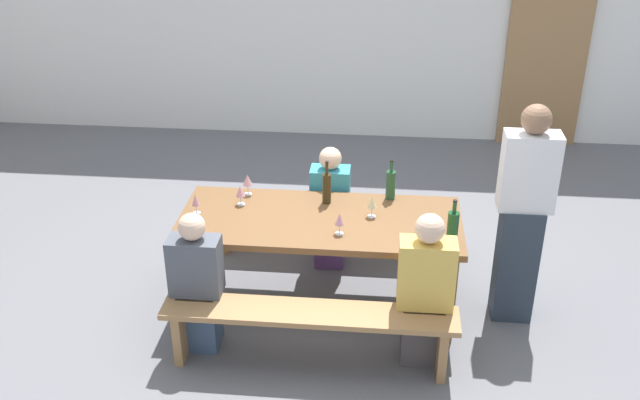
{
  "coord_description": "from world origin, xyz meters",
  "views": [
    {
      "loc": [
        0.45,
        -4.67,
        3.28
      ],
      "look_at": [
        0.0,
        0.0,
        0.9
      ],
      "focal_mm": 40.53,
      "sensor_mm": 36.0,
      "label": 1
    }
  ],
  "objects_px": {
    "tasting_table": "(320,227)",
    "wine_bottle_0": "(453,227)",
    "seated_guest_far_0": "(330,210)",
    "wine_glass_3": "(372,202)",
    "seated_guest_near_0": "(197,286)",
    "wine_bottle_1": "(327,187)",
    "bench_near": "(309,322)",
    "standing_host": "(522,219)",
    "wine_bottle_2": "(391,184)",
    "wine_glass_1": "(248,181)",
    "bench_far": "(328,217)",
    "wine_glass_2": "(196,200)",
    "seated_guest_near_1": "(425,293)",
    "wooden_door": "(546,56)",
    "wine_glass_0": "(240,192)",
    "wine_glass_4": "(340,220)"
  },
  "relations": [
    {
      "from": "wine_glass_1",
      "to": "tasting_table",
      "type": "bearing_deg",
      "value": -29.4
    },
    {
      "from": "tasting_table",
      "to": "seated_guest_near_0",
      "type": "xyz_separation_m",
      "value": [
        -0.8,
        -0.6,
        -0.18
      ]
    },
    {
      "from": "wine_bottle_1",
      "to": "standing_host",
      "type": "distance_m",
      "value": 1.46
    },
    {
      "from": "wine_glass_2",
      "to": "wine_glass_1",
      "type": "bearing_deg",
      "value": 47.41
    },
    {
      "from": "tasting_table",
      "to": "wine_glass_3",
      "type": "xyz_separation_m",
      "value": [
        0.38,
        0.06,
        0.19
      ]
    },
    {
      "from": "wine_glass_0",
      "to": "tasting_table",
      "type": "bearing_deg",
      "value": -14.4
    },
    {
      "from": "bench_near",
      "to": "wine_glass_1",
      "type": "height_order",
      "value": "wine_glass_1"
    },
    {
      "from": "wine_glass_2",
      "to": "bench_far",
      "type": "bearing_deg",
      "value": 39.45
    },
    {
      "from": "seated_guest_far_0",
      "to": "wooden_door",
      "type": "bearing_deg",
      "value": 143.04
    },
    {
      "from": "bench_near",
      "to": "seated_guest_near_1",
      "type": "bearing_deg",
      "value": 11.11
    },
    {
      "from": "wine_bottle_1",
      "to": "wine_glass_2",
      "type": "bearing_deg",
      "value": -164.01
    },
    {
      "from": "wooden_door",
      "to": "wine_bottle_2",
      "type": "bearing_deg",
      "value": -118.57
    },
    {
      "from": "wine_glass_0",
      "to": "wine_glass_2",
      "type": "xyz_separation_m",
      "value": [
        -0.3,
        -0.17,
        -0.0
      ]
    },
    {
      "from": "wine_glass_0",
      "to": "wine_glass_4",
      "type": "distance_m",
      "value": 0.87
    },
    {
      "from": "wine_glass_4",
      "to": "seated_guest_near_1",
      "type": "bearing_deg",
      "value": -31.9
    },
    {
      "from": "wine_glass_1",
      "to": "seated_guest_near_0",
      "type": "distance_m",
      "value": 1.03
    },
    {
      "from": "wine_glass_1",
      "to": "seated_guest_near_1",
      "type": "distance_m",
      "value": 1.69
    },
    {
      "from": "bench_far",
      "to": "wine_glass_1",
      "type": "relative_size",
      "value": 11.66
    },
    {
      "from": "tasting_table",
      "to": "wine_bottle_1",
      "type": "xyz_separation_m",
      "value": [
        0.03,
        0.26,
        0.2
      ]
    },
    {
      "from": "wine_bottle_0",
      "to": "wine_glass_3",
      "type": "bearing_deg",
      "value": 149.61
    },
    {
      "from": "wooden_door",
      "to": "wine_glass_3",
      "type": "relative_size",
      "value": 12.27
    },
    {
      "from": "wine_bottle_1",
      "to": "seated_guest_near_1",
      "type": "relative_size",
      "value": 0.31
    },
    {
      "from": "bench_far",
      "to": "seated_guest_near_1",
      "type": "distance_m",
      "value": 1.56
    },
    {
      "from": "wine_bottle_2",
      "to": "wine_glass_3",
      "type": "xyz_separation_m",
      "value": [
        -0.13,
        -0.32,
        -0.0
      ]
    },
    {
      "from": "seated_guest_far_0",
      "to": "wine_glass_3",
      "type": "bearing_deg",
      "value": 33.31
    },
    {
      "from": "tasting_table",
      "to": "wooden_door",
      "type": "bearing_deg",
      "value": 57.71
    },
    {
      "from": "seated_guest_near_0",
      "to": "tasting_table",
      "type": "bearing_deg",
      "value": -53.12
    },
    {
      "from": "bench_far",
      "to": "wine_glass_3",
      "type": "relative_size",
      "value": 11.62
    },
    {
      "from": "wine_glass_2",
      "to": "seated_guest_far_0",
      "type": "xyz_separation_m",
      "value": [
        0.95,
        0.61,
        -0.35
      ]
    },
    {
      "from": "wooden_door",
      "to": "wine_glass_4",
      "type": "relative_size",
      "value": 12.9
    },
    {
      "from": "tasting_table",
      "to": "wine_bottle_0",
      "type": "bearing_deg",
      "value": -16.06
    },
    {
      "from": "seated_guest_near_0",
      "to": "wine_bottle_1",
      "type": "bearing_deg",
      "value": -43.88
    },
    {
      "from": "tasting_table",
      "to": "standing_host",
      "type": "relative_size",
      "value": 1.24
    },
    {
      "from": "bench_near",
      "to": "seated_guest_near_0",
      "type": "height_order",
      "value": "seated_guest_near_0"
    },
    {
      "from": "wine_bottle_2",
      "to": "seated_guest_near_0",
      "type": "bearing_deg",
      "value": -143.37
    },
    {
      "from": "tasting_table",
      "to": "wine_glass_4",
      "type": "distance_m",
      "value": 0.33
    },
    {
      "from": "seated_guest_near_1",
      "to": "wine_glass_0",
      "type": "bearing_deg",
      "value": 61.38
    },
    {
      "from": "wine_bottle_2",
      "to": "wine_glass_1",
      "type": "relative_size",
      "value": 1.92
    },
    {
      "from": "bench_near",
      "to": "tasting_table",
      "type": "bearing_deg",
      "value": 90.0
    },
    {
      "from": "wine_glass_3",
      "to": "seated_guest_far_0",
      "type": "xyz_separation_m",
      "value": [
        -0.35,
        0.54,
        -0.36
      ]
    },
    {
      "from": "wine_bottle_1",
      "to": "wine_glass_3",
      "type": "height_order",
      "value": "wine_bottle_1"
    },
    {
      "from": "wine_glass_0",
      "to": "standing_host",
      "type": "xyz_separation_m",
      "value": [
        2.08,
        -0.17,
        -0.04
      ]
    },
    {
      "from": "wine_glass_1",
      "to": "wine_glass_2",
      "type": "bearing_deg",
      "value": -132.59
    },
    {
      "from": "wine_glass_2",
      "to": "wine_bottle_2",
      "type": "bearing_deg",
      "value": 15.17
    },
    {
      "from": "wooden_door",
      "to": "wine_glass_2",
      "type": "bearing_deg",
      "value": -131.71
    },
    {
      "from": "wine_bottle_1",
      "to": "standing_host",
      "type": "bearing_deg",
      "value": -10.66
    },
    {
      "from": "bench_far",
      "to": "standing_host",
      "type": "distance_m",
      "value": 1.71
    },
    {
      "from": "wine_bottle_0",
      "to": "wine_bottle_1",
      "type": "distance_m",
      "value": 1.06
    },
    {
      "from": "wooden_door",
      "to": "wine_glass_0",
      "type": "height_order",
      "value": "wooden_door"
    },
    {
      "from": "standing_host",
      "to": "seated_guest_near_0",
      "type": "bearing_deg",
      "value": 14.6
    }
  ]
}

